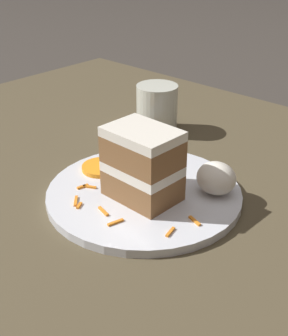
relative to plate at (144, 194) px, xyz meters
name	(u,v)px	position (x,y,z in m)	size (l,w,h in m)	color
ground_plane	(137,243)	(-0.04, 0.06, -0.04)	(6.00, 6.00, 0.00)	#38332D
dining_table	(137,233)	(-0.04, 0.06, -0.02)	(1.35, 1.11, 0.03)	#4C422D
plate	(144,194)	(0.00, 0.00, 0.00)	(0.29, 0.29, 0.01)	silver
cake_slice	(142,164)	(-0.01, 0.01, 0.06)	(0.10, 0.07, 0.11)	brown
cream_dollop	(216,178)	(-0.08, -0.07, 0.03)	(0.06, 0.05, 0.05)	white
orange_garnish	(101,167)	(0.09, 0.00, 0.01)	(0.06, 0.06, 0.01)	orange
carrot_shreds_scatter	(121,202)	(0.00, 0.05, 0.01)	(0.19, 0.19, 0.00)	orange
drinking_glass	(157,112)	(0.15, -0.20, 0.03)	(0.08, 0.08, 0.09)	beige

